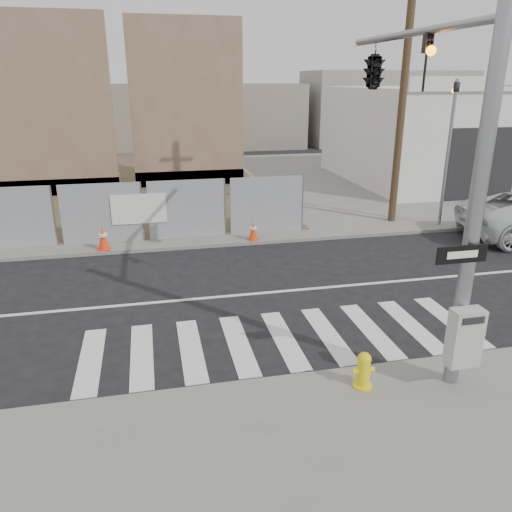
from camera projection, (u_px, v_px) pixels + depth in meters
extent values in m
plane|color=black|center=(259.00, 294.00, 13.04)|extent=(100.00, 100.00, 0.00)
cube|color=slate|center=(200.00, 186.00, 25.92)|extent=(50.00, 20.00, 0.12)
cylinder|color=gray|center=(479.00, 190.00, 7.91)|extent=(0.26, 0.26, 7.00)
cylinder|color=gray|center=(413.00, 33.00, 9.47)|extent=(0.14, 5.20, 0.14)
cube|color=#B2B2AF|center=(465.00, 338.00, 8.47)|extent=(0.55, 0.30, 1.05)
cube|color=black|center=(462.00, 254.00, 8.05)|extent=(0.90, 0.03, 0.30)
cube|color=silver|center=(463.00, 255.00, 8.03)|extent=(0.55, 0.01, 0.12)
imported|color=black|center=(426.00, 63.00, 9.10)|extent=(0.16, 0.20, 1.00)
imported|color=black|center=(374.00, 66.00, 11.13)|extent=(0.53, 2.48, 1.00)
cylinder|color=gray|center=(448.00, 155.00, 17.97)|extent=(0.12, 0.12, 5.20)
imported|color=black|center=(457.00, 82.00, 17.14)|extent=(0.16, 0.20, 1.00)
cube|color=brown|center=(43.00, 107.00, 22.24)|extent=(6.00, 0.50, 8.00)
cube|color=brown|center=(55.00, 185.00, 23.81)|extent=(6.00, 1.30, 0.80)
cube|color=brown|center=(187.00, 105.00, 24.46)|extent=(5.50, 0.50, 8.00)
cube|color=brown|center=(190.00, 176.00, 26.03)|extent=(5.50, 1.30, 0.80)
cube|color=silver|center=(459.00, 134.00, 26.97)|extent=(12.00, 10.00, 4.80)
cube|color=black|center=(483.00, 164.00, 22.22)|extent=(3.40, 0.06, 3.20)
cylinder|color=#4C3A23|center=(404.00, 84.00, 17.70)|extent=(0.28, 0.28, 10.00)
cylinder|color=yellow|center=(362.00, 385.00, 8.89)|extent=(0.40, 0.40, 0.04)
cylinder|color=yellow|center=(363.00, 373.00, 8.81)|extent=(0.26, 0.26, 0.53)
sphere|color=yellow|center=(364.00, 359.00, 8.72)|extent=(0.25, 0.25, 0.25)
cylinder|color=yellow|center=(356.00, 371.00, 8.77)|extent=(0.14, 0.11, 0.10)
cylinder|color=yellow|center=(371.00, 369.00, 8.82)|extent=(0.14, 0.11, 0.10)
cube|color=#FF370D|center=(104.00, 249.00, 16.05)|extent=(0.43, 0.43, 0.03)
cone|color=#FF370D|center=(103.00, 238.00, 15.93)|extent=(0.38, 0.38, 0.76)
cylinder|color=silver|center=(103.00, 235.00, 15.89)|extent=(0.29, 0.29, 0.09)
cube|color=#E93B0C|center=(253.00, 239.00, 17.03)|extent=(0.43, 0.43, 0.03)
cone|color=#E93B0C|center=(253.00, 231.00, 16.93)|extent=(0.38, 0.38, 0.65)
cylinder|color=silver|center=(253.00, 228.00, 16.89)|extent=(0.25, 0.25, 0.07)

